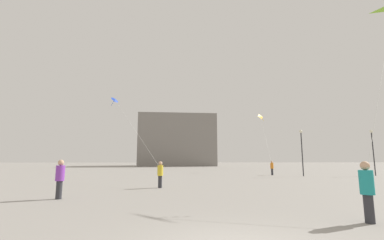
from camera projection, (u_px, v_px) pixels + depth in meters
The scene contains 9 objects.
person_in_purple at pixel (60, 177), 12.72m from camera, with size 0.41×0.41×1.87m.
person_in_orange at pixel (272, 167), 31.63m from camera, with size 0.37×0.37×1.70m.
person_in_teal at pixel (367, 189), 7.97m from camera, with size 0.40×0.40×1.83m.
person_in_yellow at pixel (160, 173), 17.62m from camera, with size 0.38×0.38×1.74m.
kite_cobalt_diamond at pixel (115, 100), 31.09m from camera, with size 6.84×13.71×8.00m.
kite_amber_delta at pixel (261, 118), 41.64m from camera, with size 2.45×9.68×7.65m.
building_left_hall at pixel (177, 141), 76.47m from camera, with size 21.69×14.84×14.30m.
lamppost_east at pixel (373, 145), 30.93m from camera, with size 0.36×0.36×5.34m.
lamppost_west at pixel (302, 145), 29.93m from camera, with size 0.36×0.36×5.23m.
Camera 1 is at (-1.32, -5.72, 1.89)m, focal length 24.62 mm.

